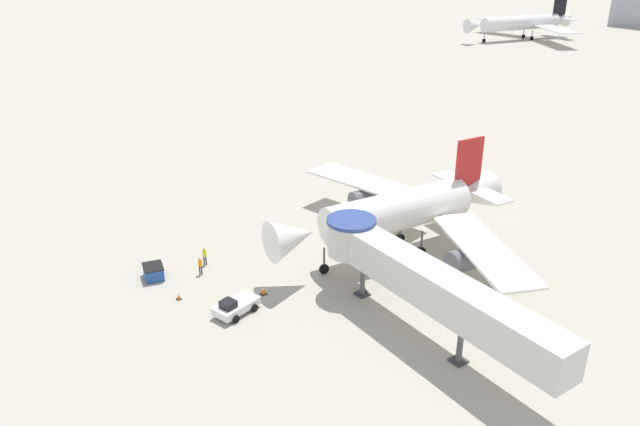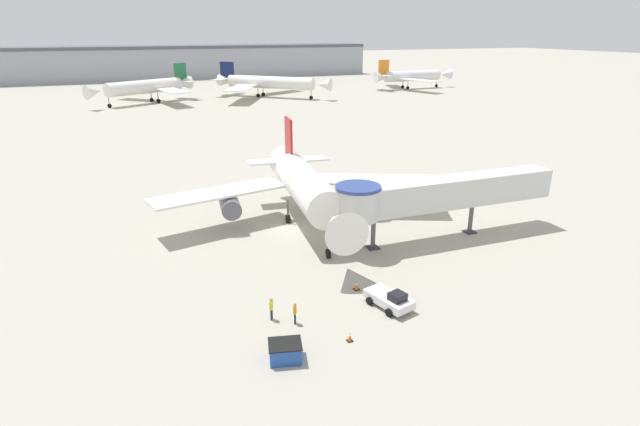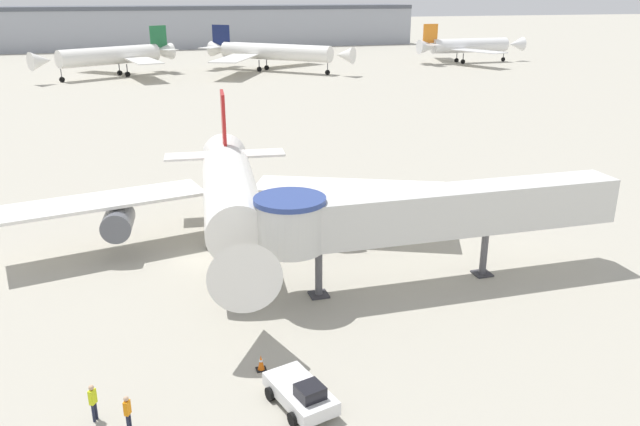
{
  "view_description": "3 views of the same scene",
  "coord_description": "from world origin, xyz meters",
  "views": [
    {
      "loc": [
        40.14,
        -36.67,
        27.56
      ],
      "look_at": [
        -2.98,
        -5.42,
        3.68
      ],
      "focal_mm": 35.0,
      "sensor_mm": 36.0,
      "label": 1
    },
    {
      "loc": [
        -14.56,
        -45.55,
        19.42
      ],
      "look_at": [
        2.38,
        -3.13,
        2.49
      ],
      "focal_mm": 28.0,
      "sensor_mm": 36.0,
      "label": 2
    },
    {
      "loc": [
        -3.6,
        -39.64,
        17.15
      ],
      "look_at": [
        7.54,
        -2.5,
        3.37
      ],
      "focal_mm": 35.0,
      "sensor_mm": 36.0,
      "label": 3
    }
  ],
  "objects": [
    {
      "name": "background_jet_navy_tail",
      "position": [
        27.58,
        102.33,
        4.37
      ],
      "size": [
        31.82,
        32.1,
        9.94
      ],
      "rotation": [
        0.0,
        0.0,
        0.81
      ],
      "color": "white",
      "rests_on": "ground_plane"
    },
    {
      "name": "ground_crew_wing_walker",
      "position": [
        -6.41,
        -15.86,
        1.0
      ],
      "size": [
        0.34,
        0.38,
        1.74
      ],
      "rotation": [
        0.0,
        0.0,
        4.13
      ],
      "color": "#1E2338",
      "rests_on": "ground_plane"
    },
    {
      "name": "jet_bridge",
      "position": [
        12.26,
        -7.66,
        4.64
      ],
      "size": [
        23.04,
        4.1,
        6.33
      ],
      "rotation": [
        0.0,
        0.0,
        -0.02
      ],
      "color": "silver",
      "rests_on": "ground_plane"
    },
    {
      "name": "ground_plane",
      "position": [
        0.0,
        0.0,
        0.0
      ],
      "size": [
        800.0,
        800.0,
        0.0
      ],
      "primitive_type": "plane",
      "color": "#A8A393"
    },
    {
      "name": "background_jet_orange_tail",
      "position": [
        79.11,
        105.81,
        4.3
      ],
      "size": [
        30.05,
        31.69,
        9.74
      ],
      "rotation": [
        0.0,
        0.0,
        1.6
      ],
      "color": "white",
      "rests_on": "ground_plane"
    },
    {
      "name": "service_container_blue",
      "position": [
        -6.92,
        -20.56,
        0.59
      ],
      "size": [
        2.41,
        2.12,
        1.17
      ],
      "rotation": [
        0.0,
        0.0,
        -0.24
      ],
      "color": "#234C9E",
      "rests_on": "ground_plane"
    },
    {
      "name": "ground_crew_marshaller",
      "position": [
        -5.03,
        -16.97,
        0.96
      ],
      "size": [
        0.31,
        0.37,
        1.67
      ],
      "rotation": [
        0.0,
        0.0,
        1.08
      ],
      "color": "#1E2338",
      "rests_on": "ground_plane"
    },
    {
      "name": "main_airplane",
      "position": [
        2.1,
        0.19,
        4.22
      ],
      "size": [
        31.53,
        24.37,
        10.0
      ],
      "rotation": [
        0.0,
        0.0,
        -0.11
      ],
      "color": "white",
      "rests_on": "ground_plane"
    },
    {
      "name": "traffic_cone_starboard_wing",
      "position": [
        14.36,
        0.72,
        0.31
      ],
      "size": [
        0.39,
        0.39,
        0.66
      ],
      "color": "black",
      "rests_on": "ground_plane"
    },
    {
      "name": "pushback_tug_white",
      "position": [
        2.21,
        -17.46,
        0.66
      ],
      "size": [
        2.77,
        4.08,
        1.48
      ],
      "rotation": [
        0.0,
        0.0,
        0.27
      ],
      "color": "silver",
      "rests_on": "ground_plane"
    },
    {
      "name": "traffic_cone_near_nose",
      "position": [
        1.08,
        -14.2,
        0.38
      ],
      "size": [
        0.49,
        0.49,
        0.8
      ],
      "color": "black",
      "rests_on": "ground_plane"
    },
    {
      "name": "terminal_building",
      "position": [
        6.82,
        175.0,
        6.51
      ],
      "size": [
        167.73,
        18.89,
        12.99
      ],
      "color": "#999EA8",
      "rests_on": "ground_plane"
    },
    {
      "name": "background_jet_green_tail",
      "position": [
        -6.73,
        102.15,
        4.47
      ],
      "size": [
        29.83,
        28.83,
        10.17
      ],
      "rotation": [
        0.0,
        0.0,
        -1.06
      ],
      "color": "white",
      "rests_on": "ground_plane"
    },
    {
      "name": "traffic_cone_apron_front",
      "position": [
        -2.35,
        -20.28,
        0.32
      ],
      "size": [
        0.4,
        0.4,
        0.66
      ],
      "color": "black",
      "rests_on": "ground_plane"
    }
  ]
}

